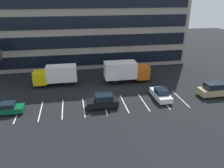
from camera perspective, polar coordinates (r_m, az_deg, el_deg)
ground_plane at (r=33.26m, az=-2.85°, el=-2.81°), size 120.00×120.00×0.00m
office_building at (r=48.08m, az=-6.11°, el=18.29°), size 39.71×10.93×21.60m
lot_markings at (r=30.21m, az=-1.99°, el=-5.54°), size 22.54×5.40×0.01m
box_truck_orange at (r=37.49m, az=3.62°, el=3.46°), size 7.72×2.56×3.58m
box_truck_yellow at (r=37.24m, az=-14.27°, el=2.38°), size 7.06×2.34×3.27m
sedan_forest at (r=30.97m, az=-25.51°, el=-5.74°), size 4.09×1.71×1.47m
sedan_white at (r=32.40m, az=12.49°, el=-2.58°), size 1.88×4.50×1.61m
suv_tan at (r=35.79m, az=24.89°, el=-1.36°), size 4.57×1.94×2.07m
suv_black at (r=29.27m, az=-2.40°, el=-4.52°), size 4.17×1.77×1.89m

